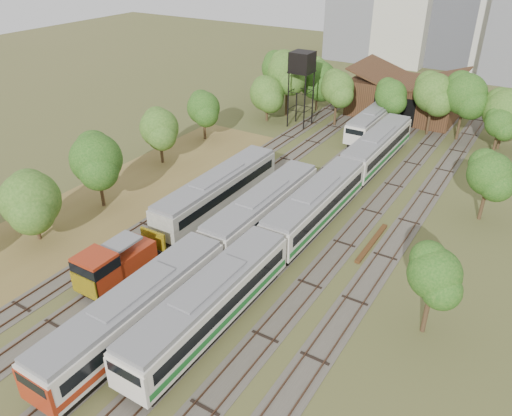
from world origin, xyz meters
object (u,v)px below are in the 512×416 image
Objects in this scene: railcar_green_set at (315,206)px; water_tower at (302,64)px; railcar_red_set at (209,253)px; shunter_locomotive at (113,265)px.

railcar_green_set is 29.97m from water_tower.
railcar_green_set is 4.76× the size of water_tower.
shunter_locomotive is at bearing -139.09° from railcar_red_set.
railcar_green_set is at bearing 71.83° from railcar_red_set.
shunter_locomotive is at bearing -119.90° from railcar_green_set.
railcar_red_set reaches higher than shunter_locomotive.
water_tower reaches higher than shunter_locomotive.
water_tower is at bearing 96.36° from shunter_locomotive.
water_tower is (-10.74, 37.31, 7.11)m from railcar_red_set.
railcar_green_set reaches higher than shunter_locomotive.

